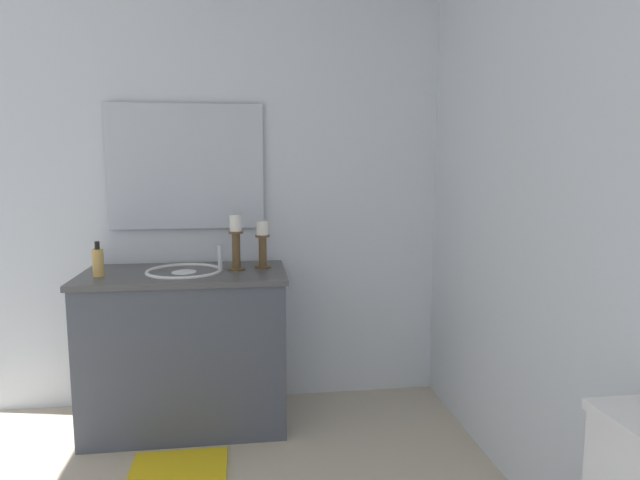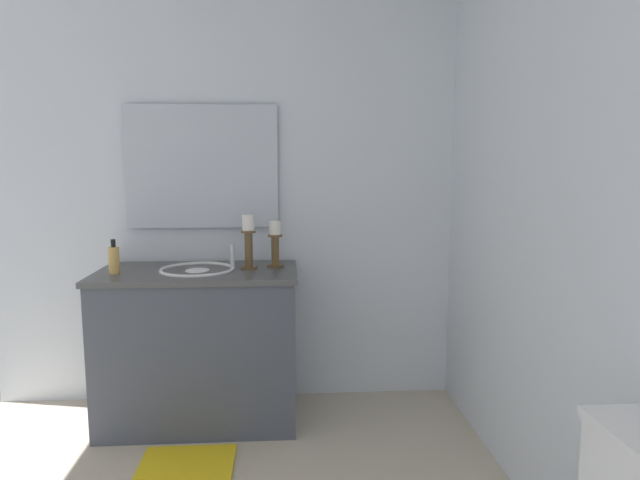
# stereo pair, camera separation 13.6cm
# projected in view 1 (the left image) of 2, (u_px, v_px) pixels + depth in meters

# --- Properties ---
(wall_back) EXTENTS (2.63, 0.04, 2.45)m
(wall_back) POSITION_uv_depth(u_px,v_px,m) (555.00, 214.00, 2.10)
(wall_back) COLOR silver
(wall_back) RESTS_ON ground
(wall_left) EXTENTS (0.04, 2.73, 2.45)m
(wall_left) POSITION_uv_depth(u_px,v_px,m) (211.00, 197.00, 3.21)
(wall_left) COLOR silver
(wall_left) RESTS_ON ground
(vanity_cabinet) EXTENTS (0.58, 1.08, 0.85)m
(vanity_cabinet) POSITION_uv_depth(u_px,v_px,m) (187.00, 349.00, 2.98)
(vanity_cabinet) COLOR #474C56
(vanity_cabinet) RESTS_ON ground
(sink_basin) EXTENTS (0.40, 0.40, 0.24)m
(sink_basin) POSITION_uv_depth(u_px,v_px,m) (184.00, 279.00, 2.93)
(sink_basin) COLOR white
(sink_basin) RESTS_ON vanity_cabinet
(mirror) EXTENTS (0.02, 0.87, 0.70)m
(mirror) POSITION_uv_depth(u_px,v_px,m) (186.00, 167.00, 3.13)
(mirror) COLOR silver
(candle_holder_tall) EXTENTS (0.09, 0.09, 0.26)m
(candle_holder_tall) POSITION_uv_depth(u_px,v_px,m) (263.00, 243.00, 3.03)
(candle_holder_tall) COLOR brown
(candle_holder_tall) RESTS_ON vanity_cabinet
(candle_holder_short) EXTENTS (0.09, 0.09, 0.30)m
(candle_holder_short) POSITION_uv_depth(u_px,v_px,m) (236.00, 241.00, 2.96)
(candle_holder_short) COLOR brown
(candle_holder_short) RESTS_ON vanity_cabinet
(soap_bottle) EXTENTS (0.06, 0.06, 0.18)m
(soap_bottle) POSITION_uv_depth(u_px,v_px,m) (98.00, 262.00, 2.80)
(soap_bottle) COLOR #E5B259
(soap_bottle) RESTS_ON vanity_cabinet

